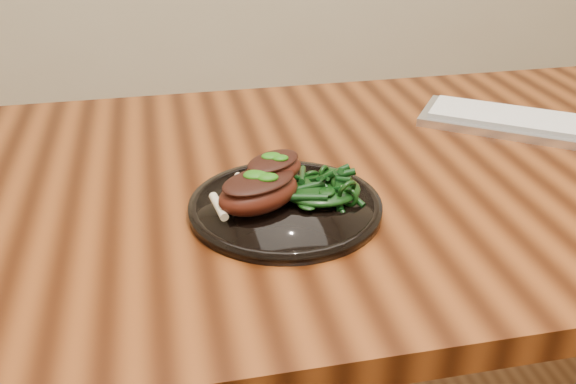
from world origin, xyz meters
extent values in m
cube|color=black|center=(0.00, 0.00, 0.73)|extent=(1.60, 0.80, 0.04)
cylinder|color=black|center=(-0.16, -0.11, 0.76)|extent=(0.26, 0.26, 0.01)
torus|color=black|center=(-0.16, -0.11, 0.76)|extent=(0.26, 0.26, 0.01)
cylinder|color=black|center=(-0.16, -0.11, 0.76)|extent=(0.17, 0.17, 0.00)
ellipsoid|color=#47170D|center=(-0.20, -0.11, 0.79)|extent=(0.14, 0.12, 0.05)
ellipsoid|color=black|center=(-0.20, -0.11, 0.81)|extent=(0.12, 0.11, 0.01)
cylinder|color=beige|center=(-0.25, -0.12, 0.78)|extent=(0.02, 0.06, 0.01)
ellipsoid|color=#114D08|center=(-0.20, -0.11, 0.81)|extent=(0.03, 0.02, 0.01)
ellipsoid|color=#47170D|center=(-0.17, -0.08, 0.80)|extent=(0.11, 0.10, 0.04)
ellipsoid|color=black|center=(-0.17, -0.08, 0.81)|extent=(0.10, 0.09, 0.01)
cylinder|color=beige|center=(-0.22, -0.09, 0.79)|extent=(0.02, 0.05, 0.01)
ellipsoid|color=#114D08|center=(-0.17, -0.08, 0.82)|extent=(0.03, 0.02, 0.01)
ellipsoid|color=#114D08|center=(-0.20, -0.05, 0.77)|extent=(0.08, 0.05, 0.01)
ellipsoid|color=black|center=(-0.11, -0.10, 0.78)|extent=(0.11, 0.09, 0.02)
cube|color=silver|center=(0.34, 0.07, 0.76)|extent=(0.44, 0.36, 0.01)
cube|color=white|center=(0.34, 0.07, 0.77)|extent=(0.39, 0.32, 0.01)
camera|label=1|loc=(-0.31, -0.84, 1.18)|focal=40.00mm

